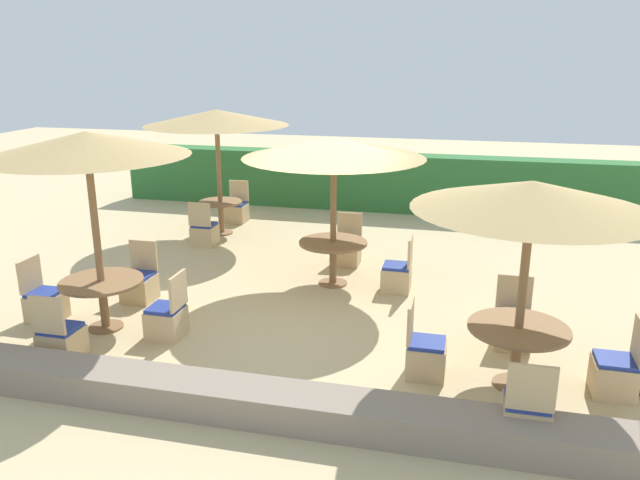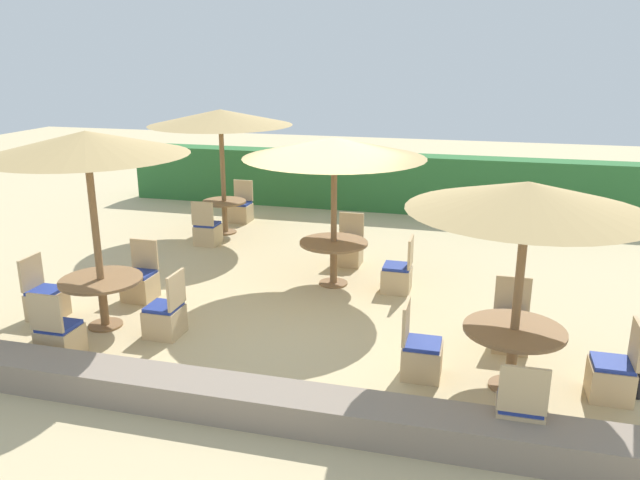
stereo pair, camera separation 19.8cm
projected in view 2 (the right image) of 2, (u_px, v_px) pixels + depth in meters
name	position (u px, v px, depth m)	size (l,w,h in m)	color
ground_plane	(310.00, 307.00, 9.58)	(40.00, 40.00, 0.00)	#C6B284
hedge_row	(380.00, 182.00, 15.33)	(13.00, 0.70, 1.39)	#2D6B33
stone_border	(233.00, 399.00, 6.68)	(10.00, 0.56, 0.36)	gray
parasol_front_left	(86.00, 144.00, 8.16)	(2.69, 2.69, 2.77)	olive
round_table_front_left	(102.00, 288.00, 8.74)	(1.14, 1.14, 0.72)	olive
patio_chair_front_left_north	(140.00, 283.00, 9.82)	(0.46, 0.46, 0.93)	tan
patio_chair_front_left_south	(59.00, 338.00, 7.93)	(0.46, 0.46, 0.93)	tan
patio_chair_front_left_east	(165.00, 318.00, 8.54)	(0.46, 0.46, 0.93)	tan
patio_chair_front_left_west	(46.00, 301.00, 9.12)	(0.46, 0.46, 0.93)	tan
parasol_front_right	(528.00, 197.00, 6.63)	(2.60, 2.60, 2.44)	olive
round_table_front_right	(513.00, 340.00, 7.11)	(1.15, 1.15, 0.75)	olive
patio_chair_front_right_east	(612.00, 377.00, 6.99)	(0.46, 0.46, 0.93)	tan
patio_chair_front_right_south	(519.00, 419.00, 6.18)	(0.46, 0.46, 0.93)	tan
patio_chair_front_right_north	(510.00, 329.00, 8.18)	(0.46, 0.46, 0.93)	tan
patio_chair_front_right_west	(421.00, 356.00, 7.47)	(0.46, 0.46, 0.93)	tan
parasol_back_left	(220.00, 118.00, 12.82)	(2.98, 2.98, 2.63)	olive
round_table_back_left	(224.00, 209.00, 13.38)	(0.93, 0.93, 0.71)	olive
patio_chair_back_left_north	(241.00, 210.00, 14.38)	(0.46, 0.46, 0.93)	tan
patio_chair_back_left_south	(207.00, 232.00, 12.62)	(0.46, 0.46, 0.93)	tan
parasol_center	(334.00, 148.00, 9.87)	(2.94, 2.94, 2.47)	olive
round_table_center	(334.00, 250.00, 10.36)	(1.13, 1.13, 0.75)	olive
patio_chair_center_east	(398.00, 276.00, 10.14)	(0.46, 0.46, 0.93)	tan
patio_chair_center_north	(349.00, 250.00, 11.45)	(0.46, 0.46, 0.93)	tan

